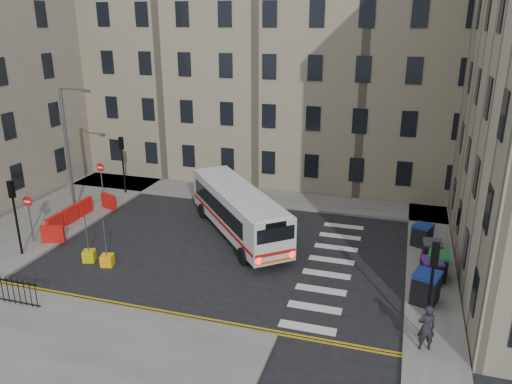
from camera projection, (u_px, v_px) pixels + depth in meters
The scene contains 22 objects.
ground at pixel (257, 254), 27.12m from camera, with size 120.00×120.00×0.00m, color black.
pavement_north at pixel (213, 192), 36.53m from camera, with size 36.00×3.20×0.15m, color slate.
pavement_east at pixel (430, 243), 28.22m from camera, with size 2.40×26.00×0.15m, color slate.
pavement_west at pixel (53, 217), 31.88m from camera, with size 6.00×22.00×0.15m, color slate.
pavement_sw at pixel (18, 335), 20.01m from camera, with size 20.00×6.00×0.15m, color slate.
terrace_north at pixel (230, 64), 40.24m from camera, with size 38.30×10.80×17.20m.
traffic_light_east at pixel (432, 276), 18.83m from camera, with size 0.28×0.22×4.10m.
traffic_light_nw at pixel (122, 156), 35.38m from camera, with size 0.28×0.22×4.10m.
traffic_light_sw at pixel (14, 206), 25.90m from camera, with size 0.28×0.22×4.10m.
streetlamp at pixel (68, 150), 31.11m from camera, with size 0.50×0.22×8.14m.
no_entry_north at pixel (101, 174), 33.97m from camera, with size 0.60×0.08×3.00m.
no_entry_south at pixel (29, 210), 27.65m from camera, with size 0.60×0.08×3.00m.
roadworks_barriers at pixel (76, 215), 30.65m from camera, with size 1.66×6.26×1.00m.
bus at pixel (238, 209), 28.99m from camera, with size 8.32×9.24×2.77m.
wheelie_bin_a at pixel (426, 287), 22.03m from camera, with size 1.40×1.51×1.39m.
wheelie_bin_b at pixel (431, 271), 23.72m from camera, with size 1.13×1.23×1.17m.
wheelie_bin_c at pixel (438, 265), 24.15m from camera, with size 1.10×1.23×1.26m.
wheelie_bin_d at pixel (432, 252), 25.61m from camera, with size 1.00×1.13×1.18m.
wheelie_bin_e at pixel (422, 235), 27.64m from camera, with size 1.28×1.35×1.18m.
pedestrian at pixel (426, 328), 18.75m from camera, with size 0.69×0.45×1.88m, color black.
bollard_yellow at pixel (107, 260), 25.71m from camera, with size 0.60×0.60×0.60m, color #FBAF0D.
bollard_chevron at pixel (89, 256), 26.19m from camera, with size 0.60×0.60×0.60m, color gold.
Camera 1 is at (7.14, -23.47, 12.05)m, focal length 35.00 mm.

